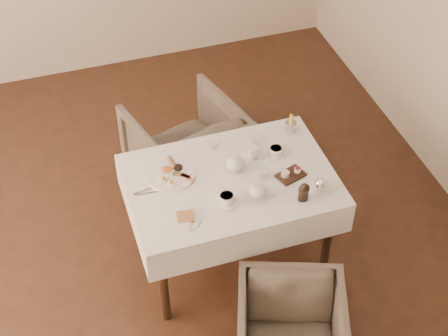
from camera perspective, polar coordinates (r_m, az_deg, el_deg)
name	(u,v)px	position (r m, az deg, el deg)	size (l,w,h in m)	color
table	(231,192)	(4.30, 0.55, -2.02)	(1.28, 0.88, 0.75)	black
armchair_near	(290,333)	(4.10, 5.50, -13.51)	(0.61, 0.63, 0.57)	#4E4339
armchair_far	(187,148)	(5.06, -3.12, 1.69)	(0.74, 0.76, 0.69)	#4E4339
breakfast_plate	(171,174)	(4.25, -4.44, -0.50)	(0.30, 0.30, 0.04)	white
side_plate	(183,220)	(3.98, -3.44, -4.37)	(0.21, 0.19, 0.02)	white
teapot_centre	(235,162)	(4.24, 0.90, 0.51)	(0.16, 0.13, 0.13)	white
teapot_front	(258,190)	(4.08, 2.81, -1.84)	(0.15, 0.11, 0.12)	white
creamer	(253,152)	(4.35, 2.43, 1.35)	(0.07, 0.07, 0.08)	white
teacup_near	(227,199)	(4.05, 0.23, -2.63)	(0.14, 0.14, 0.07)	white
teacup_far	(276,152)	(4.37, 4.34, 1.33)	(0.13, 0.13, 0.06)	white
glass_left	(214,143)	(4.41, -0.83, 2.12)	(0.06, 0.06, 0.09)	silver
glass_mid	(264,172)	(4.21, 3.36, -0.37)	(0.06, 0.06, 0.09)	silver
glass_right	(257,137)	(4.45, 2.78, 2.61)	(0.07, 0.07, 0.09)	silver
condiment_board	(291,174)	(4.25, 5.55, -0.52)	(0.20, 0.16, 0.04)	black
pepper_mill_left	(304,192)	(4.08, 6.69, -1.98)	(0.06, 0.06, 0.12)	black
pepper_mill_right	(302,193)	(4.08, 6.53, -2.08)	(0.06, 0.06, 0.11)	black
silver_pot	(321,183)	(4.16, 8.08, -1.28)	(0.10, 0.08, 0.11)	white
fries_cup	(291,124)	(4.53, 5.56, 3.64)	(0.07, 0.07, 0.15)	silver
cutlery_fork	(147,190)	(4.18, -6.45, -1.81)	(0.01, 0.17, 0.00)	silver
cutlery_knife	(150,193)	(4.16, -6.17, -2.06)	(0.01, 0.19, 0.00)	silver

